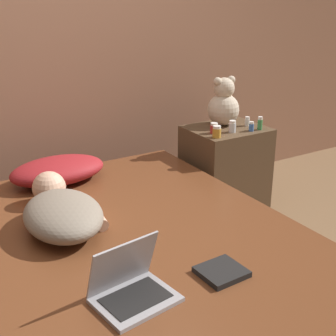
{
  "coord_description": "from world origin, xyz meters",
  "views": [
    {
      "loc": [
        -0.79,
        -1.71,
        1.49
      ],
      "look_at": [
        0.4,
        0.25,
        0.61
      ],
      "focal_mm": 50.0,
      "sensor_mm": 36.0,
      "label": 1
    }
  ],
  "objects_px": {
    "teddy_bear": "(223,104)",
    "bottle_amber": "(217,132)",
    "bottle_clear": "(232,127)",
    "bottle_green": "(260,123)",
    "bottle_blue": "(251,127)",
    "bottle_white": "(247,121)",
    "pillow": "(58,170)",
    "person_lying": "(62,210)",
    "book": "(222,272)",
    "bottle_red": "(214,128)",
    "laptop": "(131,286)"
  },
  "relations": [
    {
      "from": "bottle_blue",
      "to": "book",
      "type": "relative_size",
      "value": 0.35
    },
    {
      "from": "bottle_white",
      "to": "bottle_green",
      "type": "bearing_deg",
      "value": -85.48
    },
    {
      "from": "pillow",
      "to": "person_lying",
      "type": "height_order",
      "value": "person_lying"
    },
    {
      "from": "bottle_red",
      "to": "bottle_white",
      "type": "bearing_deg",
      "value": 4.93
    },
    {
      "from": "bottle_amber",
      "to": "bottle_green",
      "type": "height_order",
      "value": "bottle_green"
    },
    {
      "from": "bottle_blue",
      "to": "book",
      "type": "bearing_deg",
      "value": -134.85
    },
    {
      "from": "teddy_bear",
      "to": "bottle_green",
      "type": "distance_m",
      "value": 0.28
    },
    {
      "from": "bottle_clear",
      "to": "bottle_green",
      "type": "relative_size",
      "value": 0.88
    },
    {
      "from": "bottle_white",
      "to": "book",
      "type": "relative_size",
      "value": 0.35
    },
    {
      "from": "bottle_clear",
      "to": "pillow",
      "type": "bearing_deg",
      "value": 169.88
    },
    {
      "from": "pillow",
      "to": "bottle_white",
      "type": "relative_size",
      "value": 8.75
    },
    {
      "from": "bottle_white",
      "to": "bottle_blue",
      "type": "relative_size",
      "value": 0.99
    },
    {
      "from": "person_lying",
      "to": "bottle_clear",
      "type": "relative_size",
      "value": 8.84
    },
    {
      "from": "laptop",
      "to": "bottle_white",
      "type": "xyz_separation_m",
      "value": [
        1.45,
        1.08,
        0.16
      ]
    },
    {
      "from": "pillow",
      "to": "bottle_white",
      "type": "height_order",
      "value": "bottle_white"
    },
    {
      "from": "teddy_bear",
      "to": "bottle_amber",
      "type": "relative_size",
      "value": 4.37
    },
    {
      "from": "bottle_white",
      "to": "bottle_blue",
      "type": "xyz_separation_m",
      "value": [
        -0.06,
        -0.12,
        0.0
      ]
    },
    {
      "from": "pillow",
      "to": "teddy_bear",
      "type": "xyz_separation_m",
      "value": [
        1.18,
        -0.03,
        0.26
      ]
    },
    {
      "from": "laptop",
      "to": "teddy_bear",
      "type": "height_order",
      "value": "teddy_bear"
    },
    {
      "from": "bottle_amber",
      "to": "bottle_blue",
      "type": "relative_size",
      "value": 1.19
    },
    {
      "from": "teddy_bear",
      "to": "book",
      "type": "xyz_separation_m",
      "value": [
        -0.94,
        -1.23,
        -0.32
      ]
    },
    {
      "from": "bottle_green",
      "to": "book",
      "type": "height_order",
      "value": "bottle_green"
    },
    {
      "from": "laptop",
      "to": "bottle_green",
      "type": "distance_m",
      "value": 1.76
    },
    {
      "from": "bottle_green",
      "to": "bottle_red",
      "type": "height_order",
      "value": "bottle_green"
    },
    {
      "from": "teddy_bear",
      "to": "bottle_amber",
      "type": "bearing_deg",
      "value": -134.67
    },
    {
      "from": "person_lying",
      "to": "bottle_amber",
      "type": "distance_m",
      "value": 1.17
    },
    {
      "from": "person_lying",
      "to": "book",
      "type": "relative_size",
      "value": 3.8
    },
    {
      "from": "person_lying",
      "to": "bottle_red",
      "type": "distance_m",
      "value": 1.24
    },
    {
      "from": "teddy_bear",
      "to": "bottle_amber",
      "type": "distance_m",
      "value": 0.32
    },
    {
      "from": "pillow",
      "to": "bottle_amber",
      "type": "height_order",
      "value": "bottle_amber"
    },
    {
      "from": "laptop",
      "to": "bottle_white",
      "type": "height_order",
      "value": "bottle_white"
    },
    {
      "from": "bottle_white",
      "to": "bottle_blue",
      "type": "bearing_deg",
      "value": -117.97
    },
    {
      "from": "laptop",
      "to": "bottle_red",
      "type": "relative_size",
      "value": 4.55
    },
    {
      "from": "bottle_amber",
      "to": "bottle_green",
      "type": "relative_size",
      "value": 0.86
    },
    {
      "from": "bottle_white",
      "to": "bottle_amber",
      "type": "bearing_deg",
      "value": -161.88
    },
    {
      "from": "teddy_bear",
      "to": "bottle_blue",
      "type": "xyz_separation_m",
      "value": [
        0.07,
        -0.22,
        -0.11
      ]
    },
    {
      "from": "bottle_white",
      "to": "book",
      "type": "bearing_deg",
      "value": -133.46
    },
    {
      "from": "bottle_white",
      "to": "bottle_red",
      "type": "distance_m",
      "value": 0.3
    },
    {
      "from": "bottle_white",
      "to": "bottle_green",
      "type": "distance_m",
      "value": 0.12
    },
    {
      "from": "person_lying",
      "to": "bottle_red",
      "type": "height_order",
      "value": "bottle_red"
    },
    {
      "from": "bottle_white",
      "to": "bottle_clear",
      "type": "bearing_deg",
      "value": -159.41
    },
    {
      "from": "teddy_bear",
      "to": "bottle_red",
      "type": "bearing_deg",
      "value": -142.87
    },
    {
      "from": "bottle_white",
      "to": "pillow",
      "type": "bearing_deg",
      "value": 174.28
    },
    {
      "from": "bottle_clear",
      "to": "bottle_green",
      "type": "distance_m",
      "value": 0.2
    },
    {
      "from": "pillow",
      "to": "bottle_blue",
      "type": "distance_m",
      "value": 1.28
    },
    {
      "from": "bottle_amber",
      "to": "bottle_blue",
      "type": "xyz_separation_m",
      "value": [
        0.28,
        -0.0,
        -0.01
      ]
    },
    {
      "from": "person_lying",
      "to": "bottle_amber",
      "type": "bearing_deg",
      "value": 21.53
    },
    {
      "from": "bottle_clear",
      "to": "book",
      "type": "bearing_deg",
      "value": -129.88
    },
    {
      "from": "laptop",
      "to": "bottle_amber",
      "type": "distance_m",
      "value": 1.48
    },
    {
      "from": "laptop",
      "to": "bottle_clear",
      "type": "bearing_deg",
      "value": 30.49
    }
  ]
}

